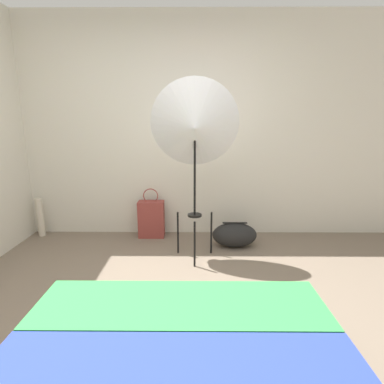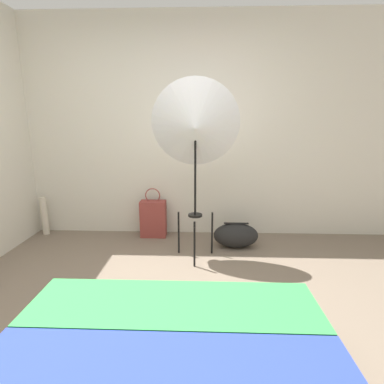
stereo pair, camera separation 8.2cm
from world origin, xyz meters
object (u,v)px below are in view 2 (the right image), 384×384
Objects in this scene: paper_roll at (44,216)px; duffel_bag at (236,235)px; photo_umbrella at (195,127)px; tote_bag at (153,218)px.

duffel_bag is at bearing -7.67° from paper_roll.
photo_umbrella is 2.95× the size of tote_bag.
photo_umbrella reaches higher than duffel_bag.
photo_umbrella is at bearing -148.06° from duffel_bag.
photo_umbrella is 3.76× the size of paper_roll.
photo_umbrella is at bearing -17.48° from paper_roll.
tote_bag reaches higher than paper_roll.
duffel_bag is (0.45, 0.28, -1.20)m from photo_umbrella.
paper_roll is at bearing 179.16° from tote_bag.
paper_roll is at bearing 172.33° from duffel_bag.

